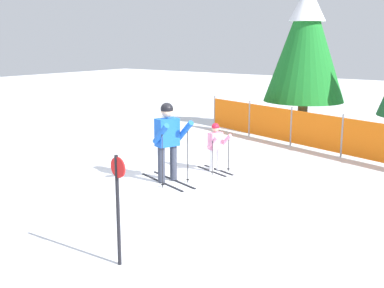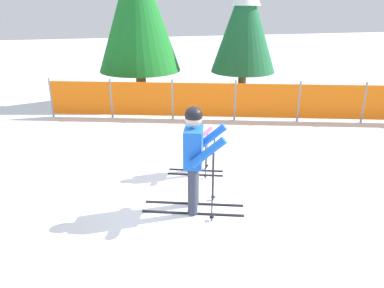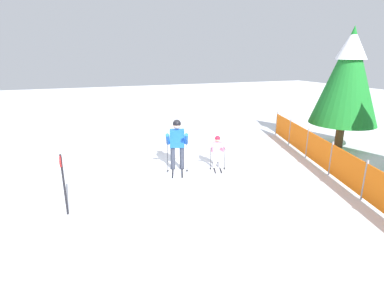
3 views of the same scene
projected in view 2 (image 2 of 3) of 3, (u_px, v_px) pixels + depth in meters
ground_plane at (180, 206)px, 6.16m from camera, size 60.00×60.00×0.00m
skier_adult at (195, 151)px, 5.71m from camera, size 1.65×0.92×1.72m
skier_child at (197, 141)px, 7.11m from camera, size 1.09×0.62×1.14m
safety_fence at (267, 101)px, 10.33m from camera, size 11.74×3.70×1.13m
conifer_far at (245, 21)px, 12.37m from camera, size 2.19×2.19×4.07m
conifer_near at (137, 6)px, 11.50m from camera, size 2.61×2.61×4.85m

